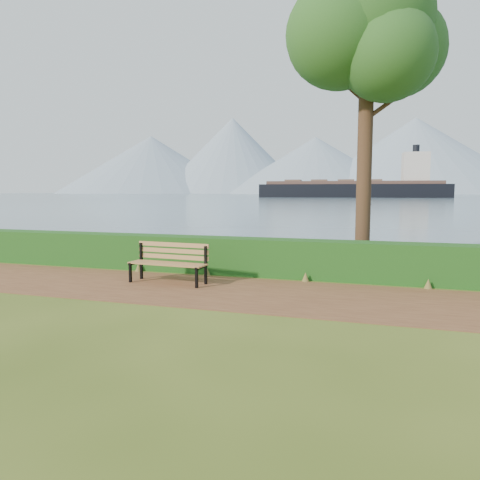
% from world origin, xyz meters
% --- Properties ---
extents(ground, '(140.00, 140.00, 0.00)m').
position_xyz_m(ground, '(0.00, 0.00, 0.00)').
color(ground, '#3D4E16').
rests_on(ground, ground).
extents(path, '(40.00, 3.40, 0.01)m').
position_xyz_m(path, '(0.00, 0.30, 0.01)').
color(path, '#58321E').
rests_on(path, ground).
extents(hedge, '(32.00, 0.85, 1.00)m').
position_xyz_m(hedge, '(0.00, 2.60, 0.50)').
color(hedge, '#154213').
rests_on(hedge, ground).
extents(water, '(700.00, 510.00, 0.00)m').
position_xyz_m(water, '(0.00, 260.00, 0.01)').
color(water, '#43606C').
rests_on(water, ground).
extents(mountains, '(585.00, 190.00, 70.00)m').
position_xyz_m(mountains, '(-9.17, 406.05, 27.70)').
color(mountains, gray).
rests_on(mountains, ground).
extents(bench, '(2.03, 0.73, 1.00)m').
position_xyz_m(bench, '(-1.61, 0.85, 0.58)').
color(bench, black).
rests_on(bench, ground).
extents(tree, '(4.37, 3.94, 9.09)m').
position_xyz_m(tree, '(2.83, 4.40, 6.75)').
color(tree, '#3B2418').
rests_on(tree, ground).
extents(cargo_ship, '(65.32, 16.53, 19.62)m').
position_xyz_m(cargo_ship, '(-7.52, 159.26, 2.93)').
color(cargo_ship, black).
rests_on(cargo_ship, ground).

